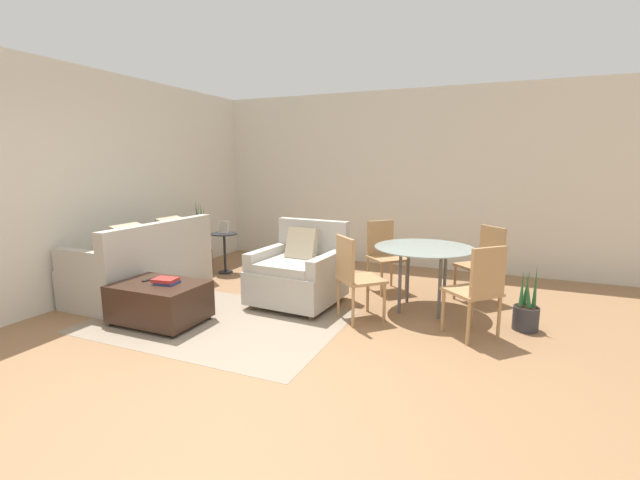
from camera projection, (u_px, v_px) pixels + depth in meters
name	position (u px, v px, depth m)	size (l,w,h in m)	color
ground_plane	(253.00, 368.00, 3.46)	(20.00, 20.00, 0.00)	#936B47
wall_back	(384.00, 180.00, 6.86)	(12.00, 0.06, 2.75)	beige
wall_left	(127.00, 183.00, 5.67)	(0.06, 12.00, 2.75)	beige
area_rug	(217.00, 321.00, 4.48)	(2.56, 1.75, 0.01)	gray
couch	(145.00, 269.00, 5.36)	(0.83, 1.75, 0.94)	#B2ADA3
armchair	(299.00, 273.00, 5.03)	(0.98, 0.99, 0.95)	#B2ADA3
ottoman	(160.00, 301.00, 4.42)	(0.90, 0.64, 0.42)	#382319
book_stack	(166.00, 281.00, 4.36)	(0.26, 0.21, 0.06)	#2D478C
tv_remote_primary	(149.00, 280.00, 4.50)	(0.06, 0.16, 0.01)	black
tv_remote_secondary	(173.00, 280.00, 4.48)	(0.06, 0.15, 0.01)	#333338
potted_plant	(201.00, 253.00, 6.66)	(0.35, 0.35, 1.09)	brown
side_table	(225.00, 245.00, 6.40)	(0.39, 0.39, 0.61)	black
picture_frame	(224.00, 227.00, 6.35)	(0.17, 0.07, 0.19)	silver
dining_table	(424.00, 254.00, 4.73)	(1.09, 1.09, 0.72)	#8C9E99
dining_chair_near_left	(354.00, 273.00, 4.43)	(0.59, 0.59, 0.90)	tan
dining_chair_near_right	(479.00, 286.00, 3.96)	(0.59, 0.59, 0.90)	tan
dining_chair_far_left	(384.00, 251.00, 5.54)	(0.59, 0.59, 0.90)	tan
dining_chair_far_right	(485.00, 259.00, 5.07)	(0.59, 0.59, 0.90)	tan
potted_plant_small	(526.00, 313.00, 4.23)	(0.24, 0.24, 0.67)	#333338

